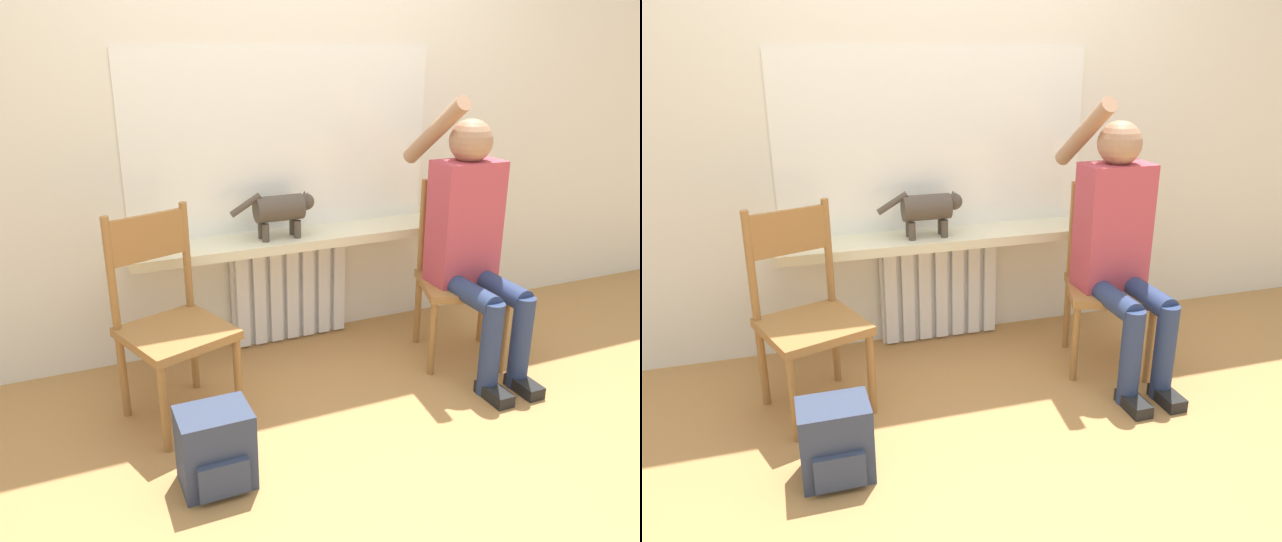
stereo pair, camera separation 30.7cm
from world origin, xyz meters
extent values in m
plane|color=#B27F47|center=(0.00, 0.00, 0.00)|extent=(12.00, 12.00, 0.00)
cube|color=white|center=(0.00, 1.23, 1.35)|extent=(7.00, 0.06, 2.70)
cube|color=white|center=(0.00, 1.16, 0.30)|extent=(0.67, 0.05, 0.60)
cube|color=white|center=(-0.29, 1.12, 0.30)|extent=(0.07, 0.03, 0.58)
cube|color=white|center=(-0.19, 1.12, 0.30)|extent=(0.07, 0.03, 0.58)
cube|color=white|center=(-0.10, 1.12, 0.30)|extent=(0.07, 0.03, 0.58)
cube|color=white|center=(0.00, 1.12, 0.30)|extent=(0.07, 0.03, 0.58)
cube|color=white|center=(0.10, 1.12, 0.30)|extent=(0.07, 0.03, 0.58)
cube|color=white|center=(0.19, 1.12, 0.30)|extent=(0.07, 0.03, 0.58)
cube|color=white|center=(0.29, 1.12, 0.30)|extent=(0.07, 0.03, 0.58)
cube|color=beige|center=(0.00, 1.05, 0.62)|extent=(1.76, 0.30, 0.05)
cube|color=white|center=(0.00, 1.20, 1.12)|extent=(1.69, 0.01, 0.94)
cube|color=#9E6B38|center=(-0.75, 0.57, 0.42)|extent=(0.53, 0.53, 0.04)
cylinder|color=#9E6B38|center=(-0.86, 0.33, 0.20)|extent=(0.04, 0.04, 0.40)
cylinder|color=#9E6B38|center=(-0.51, 0.46, 0.20)|extent=(0.04, 0.04, 0.40)
cylinder|color=#9E6B38|center=(-0.98, 0.68, 0.20)|extent=(0.04, 0.04, 0.40)
cylinder|color=#9E6B38|center=(-0.63, 0.80, 0.20)|extent=(0.04, 0.04, 0.40)
cylinder|color=#9E6B38|center=(-0.98, 0.68, 0.69)|extent=(0.04, 0.04, 0.50)
cylinder|color=#9E6B38|center=(-0.63, 0.80, 0.69)|extent=(0.04, 0.04, 0.50)
cube|color=#9E6B38|center=(-0.81, 0.74, 0.82)|extent=(0.36, 0.15, 0.20)
cube|color=#9E6B38|center=(0.75, 0.57, 0.42)|extent=(0.54, 0.54, 0.04)
cylinder|color=#9E6B38|center=(0.51, 0.46, 0.20)|extent=(0.04, 0.04, 0.40)
cylinder|color=#9E6B38|center=(0.86, 0.33, 0.20)|extent=(0.04, 0.04, 0.40)
cylinder|color=#9E6B38|center=(0.64, 0.80, 0.20)|extent=(0.04, 0.04, 0.40)
cylinder|color=#9E6B38|center=(0.98, 0.68, 0.20)|extent=(0.04, 0.04, 0.40)
cylinder|color=#9E6B38|center=(0.64, 0.80, 0.69)|extent=(0.04, 0.04, 0.50)
cylinder|color=#9E6B38|center=(0.98, 0.68, 0.69)|extent=(0.04, 0.04, 0.50)
cube|color=#9E6B38|center=(0.81, 0.74, 0.82)|extent=(0.36, 0.15, 0.20)
cylinder|color=navy|center=(0.66, 0.39, 0.45)|extent=(0.11, 0.40, 0.11)
cylinder|color=navy|center=(0.84, 0.39, 0.45)|extent=(0.11, 0.40, 0.11)
cylinder|color=navy|center=(0.66, 0.19, 0.24)|extent=(0.10, 0.10, 0.48)
cylinder|color=navy|center=(0.84, 0.19, 0.24)|extent=(0.10, 0.10, 0.48)
cube|color=black|center=(0.66, 0.13, 0.03)|extent=(0.09, 0.20, 0.06)
cube|color=black|center=(0.84, 0.13, 0.03)|extent=(0.09, 0.20, 0.06)
cube|color=#B74251|center=(0.75, 0.59, 0.75)|extent=(0.34, 0.20, 0.63)
sphere|color=#A87A5B|center=(0.75, 0.59, 1.16)|extent=(0.21, 0.21, 0.21)
cylinder|color=#A87A5B|center=(0.63, 0.73, 1.20)|extent=(0.08, 0.50, 0.38)
cylinder|color=#B74251|center=(0.90, 0.55, 0.72)|extent=(0.08, 0.08, 0.50)
cylinder|color=#4C4238|center=(-0.10, 1.02, 0.81)|extent=(0.25, 0.13, 0.13)
sphere|color=#4C4238|center=(0.05, 1.02, 0.83)|extent=(0.09, 0.09, 0.09)
cone|color=#4C4238|center=(0.05, 1.00, 0.87)|extent=(0.03, 0.03, 0.03)
cone|color=#4C4238|center=(0.05, 1.04, 0.87)|extent=(0.03, 0.03, 0.03)
cylinder|color=#4C4238|center=(-0.01, 0.99, 0.70)|extent=(0.04, 0.04, 0.09)
cylinder|color=#4C4238|center=(-0.01, 1.06, 0.70)|extent=(0.04, 0.04, 0.09)
cylinder|color=#4C4238|center=(-0.19, 0.99, 0.70)|extent=(0.04, 0.04, 0.09)
cylinder|color=#4C4238|center=(-0.19, 1.06, 0.70)|extent=(0.04, 0.04, 0.09)
cylinder|color=#4C4238|center=(-0.28, 1.02, 0.84)|extent=(0.17, 0.03, 0.12)
cube|color=#333D56|center=(-0.72, 0.05, 0.16)|extent=(0.28, 0.21, 0.32)
cube|color=#333D56|center=(-0.72, -0.06, 0.10)|extent=(0.19, 0.03, 0.14)
camera|label=1|loc=(-1.14, -1.94, 1.60)|focal=35.00mm
camera|label=2|loc=(-0.85, -2.05, 1.60)|focal=35.00mm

